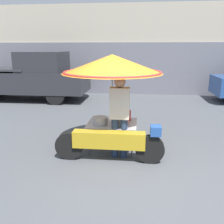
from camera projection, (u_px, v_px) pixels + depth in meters
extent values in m
plane|color=#4C4F54|center=(139.00, 178.00, 4.28)|extent=(36.00, 36.00, 0.00)
cube|color=#B2A893|center=(141.00, 50.00, 12.47)|extent=(28.00, 2.00, 4.11)
cube|color=slate|center=(141.00, 69.00, 11.69)|extent=(23.80, 0.06, 2.40)
cylinder|color=black|center=(150.00, 149.00, 4.78)|extent=(0.55, 0.14, 0.55)
cylinder|color=black|center=(69.00, 146.00, 4.95)|extent=(0.55, 0.14, 0.55)
cube|color=#B7931E|center=(109.00, 140.00, 4.82)|extent=(1.40, 0.24, 0.32)
cube|color=#234C93|center=(156.00, 131.00, 4.67)|extent=(0.20, 0.24, 0.18)
cylinder|color=black|center=(114.00, 134.00, 5.70)|extent=(0.50, 0.14, 0.50)
cylinder|color=#515156|center=(132.00, 144.00, 5.02)|extent=(0.03, 0.03, 0.58)
cylinder|color=#515156|center=(133.00, 131.00, 5.75)|extent=(0.03, 0.03, 0.58)
cylinder|color=#515156|center=(89.00, 142.00, 5.11)|extent=(0.03, 0.03, 0.58)
cylinder|color=#515156|center=(95.00, 130.00, 5.85)|extent=(0.03, 0.03, 0.58)
cube|color=#B2B2B7|center=(112.00, 123.00, 5.36)|extent=(1.04, 0.89, 0.02)
cylinder|color=#B2B2B7|center=(112.00, 99.00, 5.22)|extent=(0.03, 0.03, 1.06)
cone|color=orange|center=(112.00, 64.00, 5.04)|extent=(2.05, 2.05, 0.38)
torus|color=red|center=(112.00, 72.00, 5.09)|extent=(2.00, 2.00, 0.05)
cylinder|color=#939399|center=(100.00, 121.00, 5.21)|extent=(0.31, 0.31, 0.16)
cylinder|color=silver|center=(120.00, 121.00, 5.18)|extent=(0.31, 0.31, 0.17)
cylinder|color=red|center=(126.00, 115.00, 5.53)|extent=(0.21, 0.21, 0.21)
cylinder|color=navy|center=(115.00, 138.00, 5.02)|extent=(0.14, 0.14, 0.81)
cylinder|color=navy|center=(124.00, 138.00, 5.00)|extent=(0.14, 0.14, 0.81)
cube|color=beige|center=(120.00, 103.00, 4.83)|extent=(0.38, 0.22, 0.61)
sphere|color=#A87A5B|center=(120.00, 82.00, 4.73)|extent=(0.22, 0.22, 0.22)
cylinder|color=black|center=(56.00, 95.00, 9.68)|extent=(0.73, 0.24, 0.73)
cylinder|color=black|center=(67.00, 89.00, 11.22)|extent=(0.73, 0.24, 0.73)
cylinder|color=black|center=(1.00, 88.00, 11.56)|extent=(0.73, 0.24, 0.73)
cube|color=#28282D|center=(25.00, 81.00, 10.51)|extent=(5.23, 1.89, 0.84)
cube|color=#28282D|center=(43.00, 62.00, 10.22)|extent=(1.78, 1.74, 0.80)
cube|color=#2D2D33|center=(0.00, 69.00, 10.50)|extent=(2.72, 1.81, 0.08)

